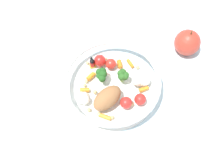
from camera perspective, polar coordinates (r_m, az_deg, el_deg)
ground_plane at (r=0.75m, az=-1.13°, el=-0.19°), size 2.40×2.40×0.00m
food_container at (r=0.72m, az=0.42°, el=-0.10°), size 0.26×0.26×0.06m
loose_apple at (r=0.81m, az=15.72°, el=8.48°), size 0.08×0.08×0.09m
folded_napkin at (r=0.76m, az=-20.28°, el=-5.09°), size 0.15×0.14×0.01m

